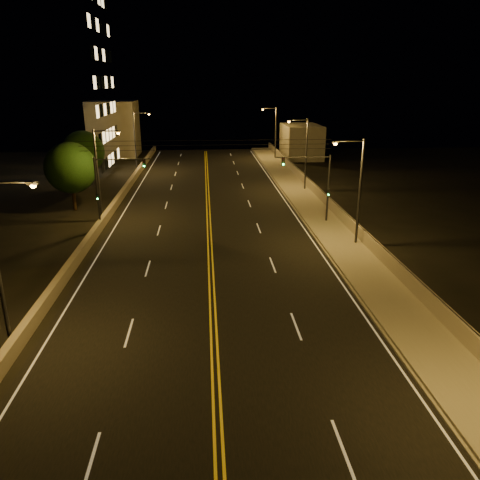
{
  "coord_description": "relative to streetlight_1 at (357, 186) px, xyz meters",
  "views": [
    {
      "loc": [
        -0.26,
        -11.83,
        12.69
      ],
      "look_at": [
        2.0,
        18.0,
        2.5
      ],
      "focal_mm": 35.0,
      "sensor_mm": 36.0,
      "label": 1
    }
  ],
  "objects": [
    {
      "name": "lane_markings",
      "position": [
        -11.51,
        -3.22,
        -4.96
      ],
      "size": [
        17.32,
        116.0,
        0.0
      ],
      "color": "silver",
      "rests_on": "road"
    },
    {
      "name": "traffic_signal_left",
      "position": [
        -20.34,
        6.37,
        -0.93
      ],
      "size": [
        5.11,
        0.31,
        6.45
      ],
      "color": "#2D2D33",
      "rests_on": "ground"
    },
    {
      "name": "streetlight_4",
      "position": [
        -21.41,
        -13.63,
        0.0
      ],
      "size": [
        2.55,
        0.28,
        8.56
      ],
      "color": "#2D2D33",
      "rests_on": "ground"
    },
    {
      "name": "tree_0",
      "position": [
        -25.27,
        13.12,
        -0.59
      ],
      "size": [
        5.14,
        5.14,
        6.97
      ],
      "color": "black",
      "rests_on": "ground"
    },
    {
      "name": "streetlight_5",
      "position": [
        -21.41,
        8.9,
        0.0
      ],
      "size": [
        2.55,
        0.28,
        8.56
      ],
      "color": "#2D2D33",
      "rests_on": "ground"
    },
    {
      "name": "streetlight_6",
      "position": [
        -21.41,
        34.42,
        0.0
      ],
      "size": [
        2.55,
        0.28,
        8.56
      ],
      "color": "#2D2D33",
      "rests_on": "ground"
    },
    {
      "name": "streetlight_2",
      "position": [
        0.0,
        20.02,
        0.0
      ],
      "size": [
        2.55,
        0.28,
        8.56
      ],
      "color": "#2D2D33",
      "rests_on": "ground"
    },
    {
      "name": "sidewalk",
      "position": [
        -0.71,
        -3.15,
        -4.83
      ],
      "size": [
        3.6,
        120.0,
        0.3
      ],
      "primitive_type": "cube",
      "color": "gray",
      "rests_on": "ground"
    },
    {
      "name": "distant_building_right",
      "position": [
        4.99,
        45.93,
        -2.17
      ],
      "size": [
        6.0,
        10.0,
        5.61
      ],
      "primitive_type": "cube",
      "color": "gray",
      "rests_on": "ground"
    },
    {
      "name": "jersey_barrier",
      "position": [
        -21.28,
        -3.15,
        -4.55
      ],
      "size": [
        0.45,
        120.0,
        0.85
      ],
      "primitive_type": "cube",
      "color": "gray",
      "rests_on": "ground"
    },
    {
      "name": "distant_building_left",
      "position": [
        -27.51,
        50.59,
        -0.26
      ],
      "size": [
        8.0,
        8.0,
        9.43
      ],
      "primitive_type": "cube",
      "color": "gray",
      "rests_on": "ground"
    },
    {
      "name": "parapet_wall",
      "position": [
        0.94,
        -3.15,
        -4.18
      ],
      "size": [
        0.3,
        120.0,
        1.0
      ],
      "primitive_type": "cube",
      "color": "gray",
      "rests_on": "sidewalk"
    },
    {
      "name": "overhead_wires",
      "position": [
        -11.51,
        6.35,
        2.42
      ],
      "size": [
        22.0,
        0.03,
        0.83
      ],
      "color": "black"
    },
    {
      "name": "road",
      "position": [
        -11.51,
        -3.15,
        -4.97
      ],
      "size": [
        18.0,
        120.0,
        0.02
      ],
      "primitive_type": "cube",
      "color": "black",
      "rests_on": "ground"
    },
    {
      "name": "parapet_rail",
      "position": [
        0.94,
        -3.15,
        -3.65
      ],
      "size": [
        0.06,
        120.0,
        0.06
      ],
      "primitive_type": "cylinder",
      "rotation": [
        1.57,
        0.0,
        0.0
      ],
      "color": "black",
      "rests_on": "parapet_wall"
    },
    {
      "name": "traffic_signal_right",
      "position": [
        -1.47,
        6.37,
        -0.93
      ],
      "size": [
        5.11,
        0.31,
        6.45
      ],
      "color": "#2D2D33",
      "rests_on": "ground"
    },
    {
      "name": "curb",
      "position": [
        -2.58,
        -3.15,
        -4.9
      ],
      "size": [
        0.14,
        120.0,
        0.15
      ],
      "primitive_type": "cube",
      "color": "gray",
      "rests_on": "ground"
    },
    {
      "name": "tree_1",
      "position": [
        -26.71,
        24.5,
        -0.58
      ],
      "size": [
        5.15,
        5.15,
        6.98
      ],
      "color": "black",
      "rests_on": "ground"
    },
    {
      "name": "building_tower",
      "position": [
        -37.17,
        33.51,
        9.32
      ],
      "size": [
        24.0,
        15.0,
        29.73
      ],
      "color": "gray",
      "rests_on": "ground"
    },
    {
      "name": "streetlight_1",
      "position": [
        0.0,
        0.0,
        0.0
      ],
      "size": [
        2.55,
        0.28,
        8.56
      ],
      "color": "#2D2D33",
      "rests_on": "ground"
    },
    {
      "name": "streetlight_3",
      "position": [
        0.0,
        44.68,
        0.0
      ],
      "size": [
        2.55,
        0.28,
        8.56
      ],
      "color": "#2D2D33",
      "rests_on": "ground"
    }
  ]
}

